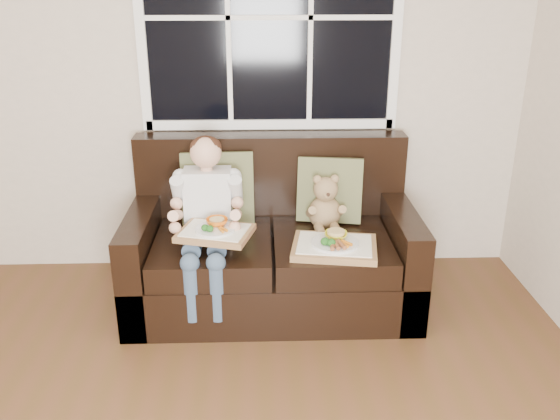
{
  "coord_description": "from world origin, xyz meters",
  "views": [
    {
      "loc": [
        0.55,
        -1.28,
        1.89
      ],
      "look_at": [
        0.65,
        1.85,
        0.64
      ],
      "focal_mm": 38.0,
      "sensor_mm": 36.0,
      "label": 1
    }
  ],
  "objects_px": {
    "teddy_bear": "(325,206)",
    "tray_left": "(215,231)",
    "tray_right": "(334,246)",
    "child": "(207,207)",
    "loveseat": "(272,251)"
  },
  "relations": [
    {
      "from": "loveseat",
      "to": "tray_right",
      "type": "bearing_deg",
      "value": -41.71
    },
    {
      "from": "tray_right",
      "to": "tray_left",
      "type": "bearing_deg",
      "value": -172.62
    },
    {
      "from": "teddy_bear",
      "to": "tray_left",
      "type": "bearing_deg",
      "value": -157.31
    },
    {
      "from": "teddy_bear",
      "to": "tray_right",
      "type": "distance_m",
      "value": 0.35
    },
    {
      "from": "loveseat",
      "to": "child",
      "type": "xyz_separation_m",
      "value": [
        -0.38,
        -0.12,
        0.34
      ]
    },
    {
      "from": "teddy_bear",
      "to": "tray_left",
      "type": "xyz_separation_m",
      "value": [
        -0.64,
        -0.32,
        -0.01
      ]
    },
    {
      "from": "teddy_bear",
      "to": "loveseat",
      "type": "bearing_deg",
      "value": -178.49
    },
    {
      "from": "loveseat",
      "to": "teddy_bear",
      "type": "distance_m",
      "value": 0.43
    },
    {
      "from": "child",
      "to": "tray_right",
      "type": "relative_size",
      "value": 1.76
    },
    {
      "from": "tray_right",
      "to": "child",
      "type": "bearing_deg",
      "value": 174.38
    },
    {
      "from": "teddy_bear",
      "to": "tray_right",
      "type": "bearing_deg",
      "value": -90.37
    },
    {
      "from": "teddy_bear",
      "to": "tray_left",
      "type": "distance_m",
      "value": 0.72
    },
    {
      "from": "child",
      "to": "teddy_bear",
      "type": "distance_m",
      "value": 0.72
    },
    {
      "from": "child",
      "to": "tray_right",
      "type": "xyz_separation_m",
      "value": [
        0.72,
        -0.19,
        -0.17
      ]
    },
    {
      "from": "loveseat",
      "to": "tray_left",
      "type": "distance_m",
      "value": 0.51
    }
  ]
}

